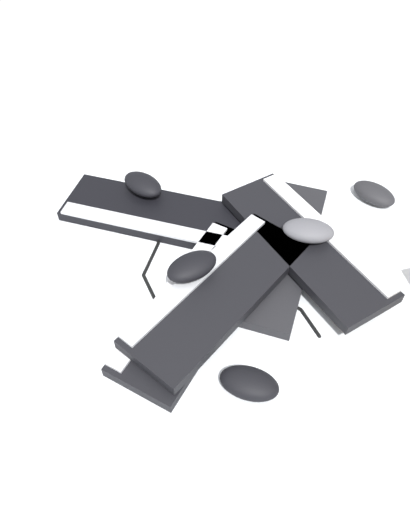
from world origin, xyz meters
TOP-DOWN VIEW (x-y plane):
  - ground_plane at (0.00, 0.00)m, footprint 3.20×3.20m
  - keyboard_0 at (0.21, 0.05)m, footprint 0.46×0.33m
  - keyboard_1 at (-0.04, 0.18)m, footprint 0.25×0.46m
  - keyboard_2 at (-0.07, -0.06)m, footprint 0.32×0.46m
  - keyboard_3 at (-0.07, 0.14)m, footprint 0.17×0.45m
  - keyboard_4 at (-0.13, -0.09)m, footprint 0.46×0.27m
  - mouse_0 at (-0.24, 0.24)m, footprint 0.13×0.11m
  - mouse_1 at (0.28, 0.02)m, footprint 0.11×0.07m
  - mouse_2 at (-0.12, -0.09)m, footprint 0.13×0.12m
  - mouse_3 at (-0.01, 0.15)m, footprint 0.09×0.12m
  - mouse_4 at (-0.14, -0.37)m, footprint 0.11×0.07m
  - cable_0 at (0.03, 0.10)m, footprint 0.60×0.21m

SIDE VIEW (x-z plane):
  - ground_plane at x=0.00m, z-range 0.00..0.00m
  - cable_0 at x=0.03m, z-range 0.00..0.01m
  - keyboard_0 at x=0.21m, z-range 0.00..0.03m
  - keyboard_1 at x=-0.04m, z-range 0.00..0.03m
  - keyboard_2 at x=-0.07m, z-range 0.00..0.03m
  - mouse_0 at x=-0.24m, z-range 0.00..0.04m
  - mouse_4 at x=-0.14m, z-range 0.00..0.04m
  - keyboard_3 at x=-0.07m, z-range 0.03..0.06m
  - keyboard_4 at x=-0.13m, z-range 0.03..0.06m
  - mouse_1 at x=0.28m, z-range 0.03..0.07m
  - mouse_2 at x=-0.12m, z-range 0.06..0.10m
  - mouse_3 at x=-0.01m, z-range 0.06..0.10m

